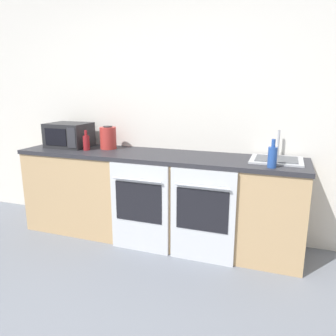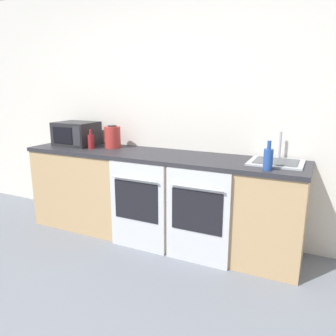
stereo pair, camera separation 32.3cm
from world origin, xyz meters
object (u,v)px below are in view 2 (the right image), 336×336
at_px(microwave, 77,134).
at_px(oven_right, 197,218).
at_px(bottle_red, 91,141).
at_px(bottle_blue, 268,159).
at_px(oven_left, 137,207).
at_px(sink, 276,162).
at_px(kettle, 113,137).

bearing_deg(microwave, oven_right, -12.79).
relative_size(oven_right, bottle_red, 4.12).
xyz_separation_m(oven_right, bottle_red, (-1.32, 0.26, 0.54)).
bearing_deg(bottle_blue, microwave, 173.11).
distance_m(oven_left, sink, 1.33).
relative_size(microwave, bottle_red, 2.12).
height_order(microwave, bottle_red, microwave).
bearing_deg(sink, kettle, 179.42).
bearing_deg(kettle, bottle_blue, -10.18).
bearing_deg(microwave, oven_left, -20.05).
distance_m(oven_right, microwave, 1.75).
distance_m(microwave, bottle_red, 0.31).
height_order(oven_right, bottle_blue, bottle_blue).
bearing_deg(kettle, sink, -0.58).
distance_m(bottle_blue, bottle_red, 1.87).
xyz_separation_m(microwave, bottle_red, (0.29, -0.11, -0.05)).
height_order(bottle_red, kettle, kettle).
bearing_deg(microwave, sink, 0.69).
xyz_separation_m(oven_left, bottle_blue, (1.15, 0.10, 0.56)).
bearing_deg(oven_left, microwave, 159.95).
relative_size(oven_right, kettle, 3.52).
distance_m(bottle_red, sink, 1.90).
bearing_deg(oven_right, bottle_blue, 10.88).
bearing_deg(bottle_blue, bottle_red, 175.30).
xyz_separation_m(microwave, kettle, (0.46, 0.04, -0.01)).
distance_m(microwave, bottle_blue, 2.17).
relative_size(bottle_red, sink, 0.46).
bearing_deg(oven_right, bottle_red, 168.94).
distance_m(oven_left, bottle_red, 0.93).
bearing_deg(bottle_red, oven_left, -19.90).
relative_size(oven_left, bottle_red, 4.12).
bearing_deg(oven_left, bottle_blue, 5.19).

